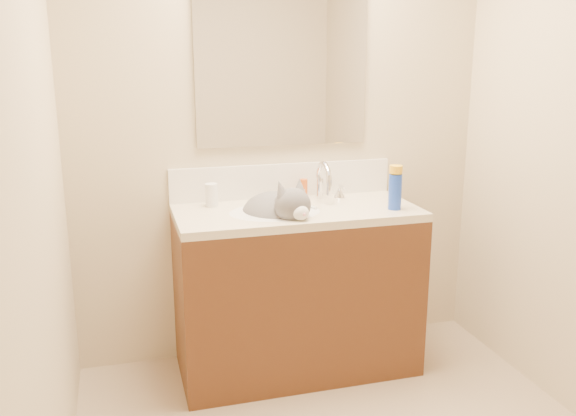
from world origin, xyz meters
TOP-DOWN VIEW (x-y plane):
  - room_shell at (0.00, 0.00)m, footprint 2.24×2.54m
  - vanity_cabinet at (0.00, 0.97)m, footprint 1.20×0.55m
  - counter_slab at (0.00, 0.97)m, footprint 1.20×0.55m
  - basin at (-0.12, 0.94)m, footprint 0.45×0.36m
  - faucet at (0.18, 1.11)m, footprint 0.28×0.20m
  - cat at (-0.10, 0.95)m, footprint 0.44×0.49m
  - backsplash at (0.00, 1.24)m, footprint 1.20×0.02m
  - mirror at (0.00, 1.24)m, footprint 0.90×0.02m
  - pill_bottle at (-0.40, 1.14)m, footprint 0.07×0.07m
  - pill_label at (-0.40, 1.14)m, footprint 0.06×0.06m
  - silver_jar at (-0.01, 1.16)m, footprint 0.05×0.05m
  - amber_bottle at (0.10, 1.17)m, footprint 0.05×0.05m
  - toothbrush at (0.06, 1.00)m, footprint 0.07×0.14m
  - toothbrush_head at (0.06, 1.00)m, footprint 0.03×0.03m
  - spray_can at (0.46, 0.84)m, footprint 0.08×0.08m
  - spray_cap at (0.46, 0.84)m, footprint 0.08×0.08m

SIDE VIEW (x-z plane):
  - vanity_cabinet at x=0.00m, z-range 0.00..0.82m
  - basin at x=-0.12m, z-range 0.72..0.86m
  - counter_slab at x=0.00m, z-range 0.82..0.86m
  - cat at x=-0.10m, z-range 0.67..1.02m
  - toothbrush at x=0.06m, z-range 0.86..0.87m
  - toothbrush_head at x=0.06m, z-range 0.86..0.88m
  - silver_jar at x=-0.01m, z-range 0.86..0.91m
  - pill_label at x=-0.40m, z-range 0.89..0.92m
  - amber_bottle at x=0.10m, z-range 0.86..0.96m
  - pill_bottle at x=-0.40m, z-range 0.86..0.98m
  - faucet at x=0.18m, z-range 0.84..1.05m
  - spray_can at x=0.46m, z-range 0.86..1.03m
  - backsplash at x=0.00m, z-range 0.86..1.04m
  - spray_cap at x=0.46m, z-range 1.04..1.08m
  - room_shell at x=0.00m, z-range 0.23..2.75m
  - mirror at x=0.00m, z-range 1.14..1.94m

